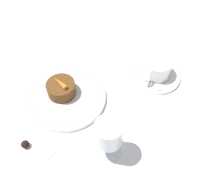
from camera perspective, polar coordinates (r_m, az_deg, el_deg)
ground_plane at (r=0.78m, az=-6.81°, el=0.64°), size 3.00×3.00×0.00m
dinner_plate at (r=0.77m, az=-9.76°, el=0.06°), size 0.22×0.22×0.01m
saucer at (r=0.83m, az=9.64°, el=4.88°), size 0.15×0.15×0.01m
coffee_cup at (r=0.81m, az=9.84°, el=6.54°), size 0.11×0.08×0.06m
spoon at (r=0.80m, az=7.96°, el=3.53°), size 0.02×0.12×0.00m
wine_glass at (r=0.61m, az=-0.71°, el=-8.06°), size 0.07×0.07×0.12m
fork at (r=0.72m, az=-17.28°, el=-8.84°), size 0.02×0.19×0.01m
dessert_cake at (r=0.76m, az=-10.98°, el=2.07°), size 0.08×0.08×0.04m
carrot_garnish at (r=0.74m, az=-11.29°, el=3.32°), size 0.02×0.05×0.01m
chocolate_truffle at (r=0.71m, az=-18.30°, el=-9.60°), size 0.02×0.02×0.02m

